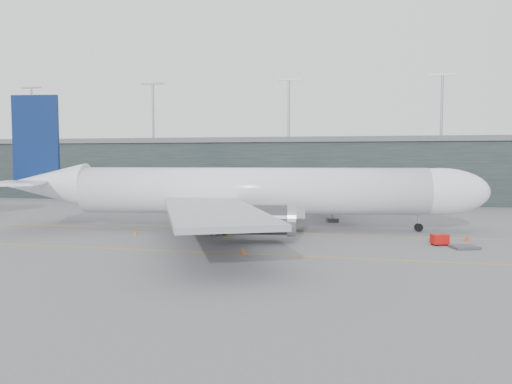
# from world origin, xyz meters

# --- Properties ---
(ground) EXTENTS (320.00, 320.00, 0.00)m
(ground) POSITION_xyz_m (0.00, 0.00, 0.00)
(ground) COLOR #525257
(ground) RESTS_ON ground
(taxiline_a) EXTENTS (160.00, 0.25, 0.02)m
(taxiline_a) POSITION_xyz_m (0.00, -4.00, 0.01)
(taxiline_a) COLOR #C18712
(taxiline_a) RESTS_ON ground
(taxiline_b) EXTENTS (160.00, 0.25, 0.02)m
(taxiline_b) POSITION_xyz_m (0.00, -20.00, 0.01)
(taxiline_b) COLOR #C18712
(taxiline_b) RESTS_ON ground
(taxiline_lead_main) EXTENTS (0.25, 60.00, 0.02)m
(taxiline_lead_main) POSITION_xyz_m (5.00, 20.00, 0.01)
(taxiline_lead_main) COLOR #C18712
(taxiline_lead_main) RESTS_ON ground
(terminal) EXTENTS (240.00, 36.00, 29.00)m
(terminal) POSITION_xyz_m (-0.00, 58.00, 7.62)
(terminal) COLOR #1D2728
(terminal) RESTS_ON ground
(main_aircraft) EXTENTS (70.24, 65.46, 19.70)m
(main_aircraft) POSITION_xyz_m (6.45, -2.07, 5.53)
(main_aircraft) COLOR white
(main_aircraft) RESTS_ON ground
(jet_bridge) EXTENTS (13.66, 43.09, 5.88)m
(jet_bridge) POSITION_xyz_m (15.85, 22.05, 4.41)
(jet_bridge) COLOR #2B2B30
(jet_bridge) RESTS_ON ground
(gse_cart) EXTENTS (2.25, 1.86, 1.32)m
(gse_cart) POSITION_xyz_m (31.65, -9.80, 0.73)
(gse_cart) COLOR #B60F0D
(gse_cart) RESTS_ON ground
(baggage_dolly) EXTENTS (3.43, 3.07, 0.29)m
(baggage_dolly) POSITION_xyz_m (34.15, -11.46, 0.17)
(baggage_dolly) COLOR #3F3E44
(baggage_dolly) RESTS_ON ground
(uld_a) EXTENTS (2.45, 2.22, 1.82)m
(uld_a) POSITION_xyz_m (-5.18, 9.19, 0.96)
(uld_a) COLOR #3B3B40
(uld_a) RESTS_ON ground
(uld_b) EXTENTS (1.99, 1.63, 1.75)m
(uld_b) POSITION_xyz_m (-3.97, 10.88, 0.92)
(uld_b) COLOR #3B3B40
(uld_b) RESTS_ON ground
(uld_c) EXTENTS (1.94, 1.64, 1.59)m
(uld_c) POSITION_xyz_m (1.33, 11.02, 0.84)
(uld_c) COLOR #3B3B40
(uld_c) RESTS_ON ground
(cone_nose) EXTENTS (0.49, 0.49, 0.78)m
(cone_nose) POSITION_xyz_m (35.53, -5.96, 0.39)
(cone_nose) COLOR red
(cone_nose) RESTS_ON ground
(cone_wing_stbd) EXTENTS (0.46, 0.46, 0.73)m
(cone_wing_stbd) POSITION_xyz_m (9.75, -19.74, 0.36)
(cone_wing_stbd) COLOR #E8550C
(cone_wing_stbd) RESTS_ON ground
(cone_wing_port) EXTENTS (0.47, 0.47, 0.75)m
(cone_wing_port) POSITION_xyz_m (11.22, 12.60, 0.37)
(cone_wing_port) COLOR orange
(cone_wing_port) RESTS_ON ground
(cone_tail) EXTENTS (0.41, 0.41, 0.66)m
(cone_tail) POSITION_xyz_m (-7.44, -10.25, 0.33)
(cone_tail) COLOR orange
(cone_tail) RESTS_ON ground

